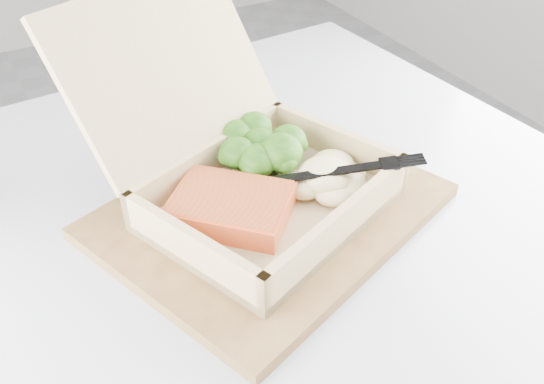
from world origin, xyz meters
TOP-DOWN VIEW (x-y plane):
  - cafe_table at (0.37, -0.49)m, footprint 0.96×0.96m
  - serving_tray at (0.41, -0.45)m, footprint 0.41×0.37m
  - takeout_container at (0.39, -0.41)m, footprint 0.33×0.36m
  - salmon_fillet at (0.37, -0.46)m, footprint 0.15×0.15m
  - broccoli_pile at (0.44, -0.39)m, footprint 0.11×0.11m
  - mashed_potatoes at (0.48, -0.46)m, footprint 0.10×0.09m
  - plastic_fork at (0.45, -0.46)m, footprint 0.16×0.08m
  - receipt at (0.43, -0.25)m, footprint 0.12×0.16m

SIDE VIEW (x-z plane):
  - cafe_table at x=0.37m, z-range 0.18..0.95m
  - receipt at x=0.43m, z-range 0.76..0.76m
  - serving_tray at x=0.41m, z-range 0.76..0.78m
  - salmon_fillet at x=0.37m, z-range 0.79..0.81m
  - mashed_potatoes at x=0.48m, z-range 0.79..0.82m
  - broccoli_pile at x=0.44m, z-range 0.79..0.83m
  - plastic_fork at x=0.45m, z-range 0.81..0.82m
  - takeout_container at x=0.39m, z-range 0.73..0.93m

